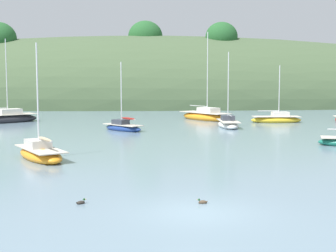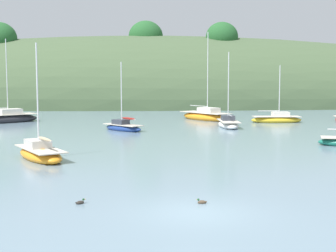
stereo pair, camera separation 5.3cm
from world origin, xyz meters
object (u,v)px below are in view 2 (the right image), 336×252
duck_lone_right (80,202)px  duck_trailing (202,202)px  sailboat_cream_ketch (5,118)px  sailboat_blue_center (40,153)px  sailboat_white_near (277,119)px  sailboat_navy_dinghy (206,116)px  sailboat_teal_outer (228,124)px  sailboat_yellow_far (123,127)px

duck_lone_right → duck_trailing: size_ratio=0.94×
duck_trailing → sailboat_cream_ketch: bearing=115.8°
sailboat_cream_ketch → sailboat_blue_center: sailboat_cream_ketch is taller
sailboat_white_near → duck_trailing: bearing=-109.9°
sailboat_navy_dinghy → sailboat_teal_outer: (1.15, -8.70, -0.09)m
sailboat_yellow_far → duck_trailing: bearing=-81.4°
sailboat_white_near → duck_lone_right: bearing=-116.7°
sailboat_cream_ketch → duck_lone_right: (12.61, -35.69, -0.39)m
sailboat_white_near → duck_trailing: (-12.50, -34.48, -0.29)m
sailboat_blue_center → duck_lone_right: bearing=-70.9°
sailboat_yellow_far → duck_lone_right: 26.77m
duck_lone_right → sailboat_blue_center: bearing=109.1°
sailboat_navy_dinghy → sailboat_blue_center: bearing=-116.5°
sailboat_navy_dinghy → sailboat_blue_center: (-13.54, -27.15, -0.08)m
sailboat_navy_dinghy → sailboat_teal_outer: size_ratio=1.36×
sailboat_yellow_far → duck_lone_right: (-0.62, -26.77, -0.26)m
duck_lone_right → sailboat_cream_ketch: bearing=109.5°
sailboat_yellow_far → duck_trailing: 27.27m
sailboat_cream_ketch → duck_lone_right: 37.85m
sailboat_white_near → duck_trailing: sailboat_white_near is taller
sailboat_blue_center → duck_lone_right: sailboat_blue_center is taller
sailboat_cream_ketch → sailboat_yellow_far: 15.96m
sailboat_white_near → sailboat_yellow_far: bearing=-155.6°
sailboat_teal_outer → sailboat_yellow_far: sailboat_teal_outer is taller
sailboat_yellow_far → sailboat_blue_center: 16.55m
sailboat_teal_outer → sailboat_white_near: 8.04m
sailboat_blue_center → duck_trailing: bearing=-52.4°
sailboat_teal_outer → sailboat_white_near: size_ratio=1.18×
sailboat_white_near → sailboat_cream_ketch: bearing=177.3°
sailboat_navy_dinghy → sailboat_blue_center: sailboat_navy_dinghy is taller
sailboat_teal_outer → sailboat_cream_ketch: (-23.56, 6.44, 0.09)m
sailboat_yellow_far → duck_trailing: size_ratio=15.32×
sailboat_navy_dinghy → sailboat_yellow_far: (-9.18, -11.18, -0.12)m
sailboat_teal_outer → sailboat_navy_dinghy: bearing=97.5°
sailboat_navy_dinghy → duck_trailing: sailboat_navy_dinghy is taller
sailboat_navy_dinghy → sailboat_white_near: size_ratio=1.61×
sailboat_cream_ketch → sailboat_yellow_far: (13.23, -8.92, -0.12)m
sailboat_cream_ketch → duck_trailing: sailboat_cream_ketch is taller
sailboat_navy_dinghy → duck_trailing: bearing=-97.6°
sailboat_teal_outer → sailboat_white_near: bearing=38.7°
sailboat_white_near → sailboat_yellow_far: size_ratio=0.99×
sailboat_navy_dinghy → sailboat_white_near: sailboat_navy_dinghy is taller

